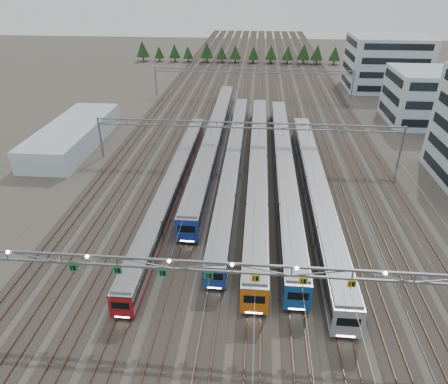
# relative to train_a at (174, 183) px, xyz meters

# --- Properties ---
(ground) EXTENTS (400.00, 400.00, 0.00)m
(ground) POSITION_rel_train_a_xyz_m (11.25, -26.66, -1.94)
(ground) COLOR #47423A
(ground) RESTS_ON ground
(track_bed) EXTENTS (54.00, 260.00, 5.42)m
(track_bed) POSITION_rel_train_a_xyz_m (11.25, 73.34, -0.45)
(track_bed) COLOR #2D2823
(track_bed) RESTS_ON ground
(train_a) EXTENTS (2.59, 55.21, 3.37)m
(train_a) POSITION_rel_train_a_xyz_m (0.00, 0.00, 0.00)
(train_a) COLOR black
(train_a) RESTS_ON ground
(train_b) EXTENTS (3.08, 67.76, 4.02)m
(train_b) POSITION_rel_train_a_xyz_m (4.50, 19.80, 0.33)
(train_b) COLOR black
(train_b) RESTS_ON ground
(train_c) EXTENTS (2.68, 66.01, 3.48)m
(train_c) POSITION_rel_train_a_xyz_m (9.00, 10.50, 0.05)
(train_c) COLOR black
(train_c) RESTS_ON ground
(train_d) EXTENTS (3.01, 67.49, 3.92)m
(train_d) POSITION_rel_train_a_xyz_m (13.50, 7.82, 0.28)
(train_d) COLOR black
(train_d) RESTS_ON ground
(train_e) EXTENTS (2.94, 65.71, 3.83)m
(train_e) POSITION_rel_train_a_xyz_m (18.00, 7.85, 0.23)
(train_e) COLOR black
(train_e) RESTS_ON ground
(train_f) EXTENTS (3.07, 56.27, 4.00)m
(train_f) POSITION_rel_train_a_xyz_m (22.50, -0.08, 0.32)
(train_f) COLOR black
(train_f) RESTS_ON ground
(gantry_near) EXTENTS (56.36, 0.61, 8.08)m
(gantry_near) POSITION_rel_train_a_xyz_m (11.20, -26.78, 5.15)
(gantry_near) COLOR slate
(gantry_near) RESTS_ON ground
(gantry_mid) EXTENTS (56.36, 0.36, 8.00)m
(gantry_mid) POSITION_rel_train_a_xyz_m (11.25, 13.34, 4.45)
(gantry_mid) COLOR slate
(gantry_mid) RESTS_ON ground
(gantry_far) EXTENTS (56.36, 0.36, 8.00)m
(gantry_far) POSITION_rel_train_a_xyz_m (11.25, 58.34, 4.45)
(gantry_far) COLOR slate
(gantry_far) RESTS_ON ground
(depot_bldg_mid) EXTENTS (14.00, 16.00, 12.17)m
(depot_bldg_mid) POSITION_rel_train_a_xyz_m (51.14, 40.13, 4.15)
(depot_bldg_mid) COLOR #ACC1CE
(depot_bldg_mid) RESTS_ON ground
(depot_bldg_north) EXTENTS (22.00, 18.00, 15.43)m
(depot_bldg_north) POSITION_rel_train_a_xyz_m (50.95, 71.29, 5.78)
(depot_bldg_north) COLOR #ACC1CE
(depot_bldg_north) RESTS_ON ground
(west_shed) EXTENTS (10.00, 30.00, 4.43)m
(west_shed) POSITION_rel_train_a_xyz_m (-24.79, 18.84, 0.28)
(west_shed) COLOR #ACC1CE
(west_shed) RESTS_ON ground
(treeline) EXTENTS (81.20, 5.60, 7.02)m
(treeline) POSITION_rel_train_a_xyz_m (4.05, 106.92, 2.30)
(treeline) COLOR #332114
(treeline) RESTS_ON ground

